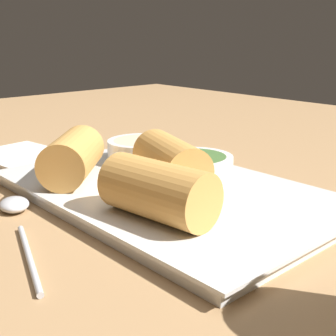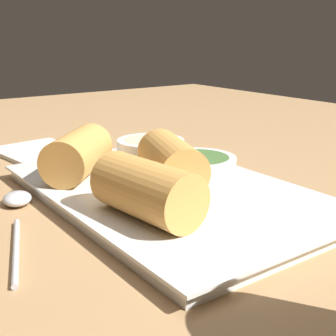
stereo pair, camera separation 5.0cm
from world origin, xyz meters
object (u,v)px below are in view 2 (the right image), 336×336
at_px(serving_plate, 168,193).
at_px(napkin, 39,151).
at_px(dipping_bowl_far, 151,149).
at_px(spoon, 17,206).
at_px(dipping_bowl_near, 197,167).

distance_m(serving_plate, napkin, 0.27).
xyz_separation_m(dipping_bowl_far, napkin, (-0.17, -0.08, -0.03)).
height_order(serving_plate, dipping_bowl_far, dipping_bowl_far).
xyz_separation_m(spoon, napkin, (-0.21, 0.10, -0.00)).
bearing_deg(dipping_bowl_far, napkin, -154.75).
height_order(serving_plate, napkin, serving_plate).
bearing_deg(serving_plate, dipping_bowl_near, 90.17).
bearing_deg(serving_plate, napkin, -172.18).
distance_m(dipping_bowl_far, spoon, 0.18).
relative_size(dipping_bowl_near, spoon, 0.45).
distance_m(dipping_bowl_near, napkin, 0.28).
height_order(serving_plate, spoon, serving_plate).
xyz_separation_m(serving_plate, napkin, (-0.26, -0.04, -0.00)).
bearing_deg(dipping_bowl_far, spoon, -78.27).
relative_size(serving_plate, spoon, 1.90).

